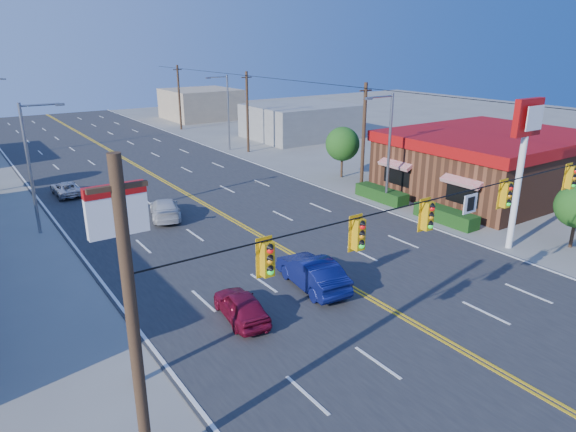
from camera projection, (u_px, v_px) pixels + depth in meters
ground at (436, 337)px, 20.77m from camera, size 160.00×160.00×0.00m
road at (213, 209)px, 36.37m from camera, size 20.00×120.00×0.06m
signal_span at (446, 224)px, 19.12m from camera, size 24.32×0.34×9.00m
kfc at (488, 162)px, 40.01m from camera, size 16.30×12.40×4.70m
kfc_pylon at (524, 144)px, 27.82m from camera, size 2.20×0.36×8.50m
pizza_hut_sign at (121, 246)px, 16.33m from camera, size 1.90×0.30×6.85m
streetlight_se at (387, 144)px, 36.01m from camera, size 2.55×0.25×8.00m
streetlight_ne at (227, 109)px, 54.74m from camera, size 2.55×0.25×8.00m
streetlight_sw at (32, 162)px, 30.71m from camera, size 2.55×0.25×8.00m
utility_pole_near at (363, 138)px, 39.98m from camera, size 0.28×0.28×8.40m
utility_pole_mid at (247, 113)px, 54.03m from camera, size 0.28×0.28×8.40m
utility_pole_far at (179, 98)px, 68.08m from camera, size 0.28×0.28×8.40m
tree_kfc_rear at (342, 144)px, 44.21m from camera, size 2.94×2.94×4.41m
bld_east_mid at (301, 121)px, 63.11m from camera, size 12.00×10.00×4.00m
bld_east_far at (201, 104)px, 78.61m from camera, size 10.00×10.00×4.40m
car_magenta at (241, 307)px, 21.85m from camera, size 1.96×3.86×1.26m
car_blue at (312, 273)px, 24.66m from camera, size 2.15×4.83×1.54m
car_white at (165, 209)px, 34.40m from camera, size 3.06×4.83×1.30m
car_silver at (66, 189)px, 39.48m from camera, size 1.77×3.84×1.07m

